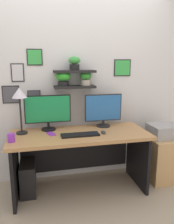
{
  "coord_description": "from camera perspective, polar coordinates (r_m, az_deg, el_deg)",
  "views": [
    {
      "loc": [
        -0.47,
        -2.46,
        1.57
      ],
      "look_at": [
        0.1,
        0.05,
        0.99
      ],
      "focal_mm": 35.28,
      "sensor_mm": 36.0,
      "label": 1
    }
  ],
  "objects": [
    {
      "name": "drawer_cabinet",
      "position": [
        3.26,
        18.83,
        -11.05
      ],
      "size": [
        0.44,
        0.5,
        0.59
      ],
      "primitive_type": "cube",
      "color": "tan",
      "rests_on": "ground"
    },
    {
      "name": "desk_lamp",
      "position": [
        2.63,
        -17.08,
        3.66
      ],
      "size": [
        0.17,
        0.17,
        0.54
      ],
      "color": "black",
      "rests_on": "desk"
    },
    {
      "name": "cell_phone",
      "position": [
        2.62,
        -9.3,
        -5.61
      ],
      "size": [
        0.11,
        0.15,
        0.01
      ],
      "primitive_type": "cube",
      "rotation": [
        0.0,
        0.0,
        0.32
      ],
      "color": "purple",
      "rests_on": "desk"
    },
    {
      "name": "ground_plane",
      "position": [
        2.96,
        -1.78,
        -19.42
      ],
      "size": [
        8.0,
        8.0,
        0.0
      ],
      "primitive_type": "plane",
      "color": "tan"
    },
    {
      "name": "printer",
      "position": [
        3.13,
        19.32,
        -4.63
      ],
      "size": [
        0.38,
        0.34,
        0.17
      ],
      "primitive_type": "cube",
      "color": "#9E9EA3",
      "rests_on": "drawer_cabinet"
    },
    {
      "name": "coffee_mug",
      "position": [
        2.47,
        -19.07,
        -6.33
      ],
      "size": [
        0.08,
        0.08,
        0.09
      ],
      "primitive_type": "cylinder",
      "color": "purple",
      "rests_on": "desk"
    },
    {
      "name": "back_wall_assembly",
      "position": [
        2.94,
        -3.65,
        8.4
      ],
      "size": [
        4.4,
        0.24,
        2.7
      ],
      "color": "silver",
      "rests_on": "ground"
    },
    {
      "name": "computer_tower_left",
      "position": [
        2.91,
        -14.99,
        -15.97
      ],
      "size": [
        0.18,
        0.4,
        0.39
      ],
      "primitive_type": "cube",
      "color": "black",
      "rests_on": "ground"
    },
    {
      "name": "computer_mouse",
      "position": [
        2.62,
        4.28,
        -5.24
      ],
      "size": [
        0.06,
        0.09,
        0.03
      ],
      "primitive_type": "ellipsoid",
      "color": "#2D2D33",
      "rests_on": "desk"
    },
    {
      "name": "keyboard",
      "position": [
        2.54,
        -1.8,
        -5.91
      ],
      "size": [
        0.44,
        0.14,
        0.02
      ],
      "primitive_type": "cube",
      "color": "black",
      "rests_on": "desk"
    },
    {
      "name": "monitor_right",
      "position": [
        2.86,
        4.24,
        0.63
      ],
      "size": [
        0.49,
        0.18,
        0.42
      ],
      "color": "black",
      "rests_on": "desk"
    },
    {
      "name": "monitor_left",
      "position": [
        2.74,
        -10.09,
        0.24
      ],
      "size": [
        0.56,
        0.18,
        0.44
      ],
      "color": "black",
      "rests_on": "desk"
    },
    {
      "name": "desk",
      "position": [
        2.76,
        -2.08,
        -9.25
      ],
      "size": [
        1.65,
        0.68,
        0.75
      ],
      "color": "tan",
      "rests_on": "ground"
    }
  ]
}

